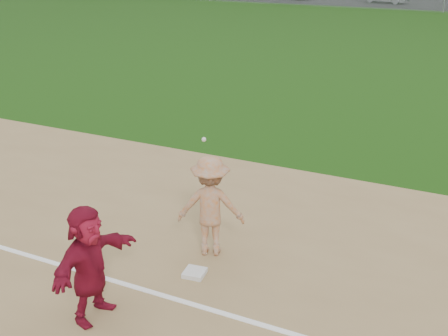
% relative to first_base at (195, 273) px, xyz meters
% --- Properties ---
extents(ground, '(160.00, 160.00, 0.00)m').
position_rel_first_base_xyz_m(ground, '(-0.22, 0.07, -0.06)').
color(ground, '#18400C').
rests_on(ground, ground).
extents(foul_line, '(60.00, 0.10, 0.01)m').
position_rel_first_base_xyz_m(foul_line, '(-0.22, -0.73, -0.03)').
color(foul_line, white).
rests_on(foul_line, infield_dirt).
extents(first_base, '(0.38, 0.38, 0.08)m').
position_rel_first_base_xyz_m(first_base, '(0.00, 0.00, 0.00)').
color(first_base, silver).
rests_on(first_base, infield_dirt).
extents(base_runner, '(0.62, 1.66, 1.76)m').
position_rel_first_base_xyz_m(base_runner, '(-0.81, -1.58, 0.84)').
color(base_runner, maroon).
rests_on(base_runner, infield_dirt).
extents(first_base_play, '(1.32, 1.03, 2.21)m').
position_rel_first_base_xyz_m(first_base_play, '(-0.09, 0.78, 0.86)').
color(first_base_play, '#959598').
rests_on(first_base_play, infield_dirt).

